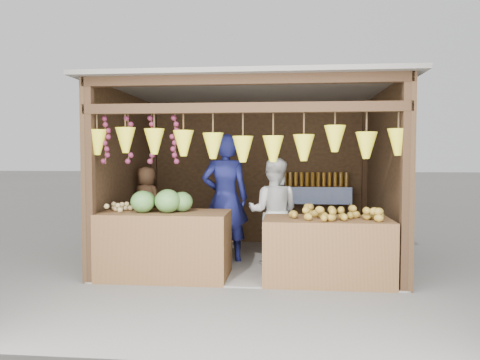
% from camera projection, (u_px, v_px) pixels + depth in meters
% --- Properties ---
extents(ground, '(80.00, 80.00, 0.00)m').
position_uv_depth(ground, '(251.00, 261.00, 7.20)').
color(ground, '#514F49').
rests_on(ground, ground).
extents(stall_structure, '(4.30, 3.30, 2.66)m').
position_uv_depth(stall_structure, '(249.00, 153.00, 7.08)').
color(stall_structure, slate).
rests_on(stall_structure, ground).
extents(back_shelf, '(1.25, 0.32, 1.32)m').
position_uv_depth(back_shelf, '(315.00, 198.00, 8.33)').
color(back_shelf, '#382314').
rests_on(back_shelf, ground).
extents(counter_left, '(1.68, 0.85, 0.88)m').
position_uv_depth(counter_left, '(165.00, 245.00, 6.22)').
color(counter_left, '#50361A').
rests_on(counter_left, ground).
extents(counter_right, '(1.62, 0.85, 0.82)m').
position_uv_depth(counter_right, '(327.00, 250.00, 6.00)').
color(counter_right, '#532F1B').
rests_on(counter_right, ground).
extents(stool, '(0.35, 0.35, 0.33)m').
position_uv_depth(stool, '(147.00, 245.00, 7.61)').
color(stool, black).
rests_on(stool, ground).
extents(man_standing, '(0.78, 0.58, 1.95)m').
position_uv_depth(man_standing, '(225.00, 198.00, 7.09)').
color(man_standing, '#161953').
rests_on(man_standing, ground).
extents(woman_standing, '(0.83, 0.68, 1.59)m').
position_uv_depth(woman_standing, '(273.00, 212.00, 6.88)').
color(woman_standing, silver).
rests_on(woman_standing, ground).
extents(vendor_seated, '(0.65, 0.56, 1.12)m').
position_uv_depth(vendor_seated, '(146.00, 201.00, 7.57)').
color(vendor_seated, brown).
rests_on(vendor_seated, stool).
extents(melon_pile, '(1.00, 0.50, 0.32)m').
position_uv_depth(melon_pile, '(161.00, 200.00, 6.21)').
color(melon_pile, '#1E4412').
rests_on(melon_pile, counter_left).
extents(tanfruit_pile, '(0.34, 0.40, 0.13)m').
position_uv_depth(tanfruit_pile, '(119.00, 207.00, 6.22)').
color(tanfruit_pile, olive).
rests_on(tanfruit_pile, counter_left).
extents(mango_pile, '(1.40, 0.64, 0.22)m').
position_uv_depth(mango_pile, '(336.00, 211.00, 5.90)').
color(mango_pile, '#BA5A18').
rests_on(mango_pile, counter_right).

